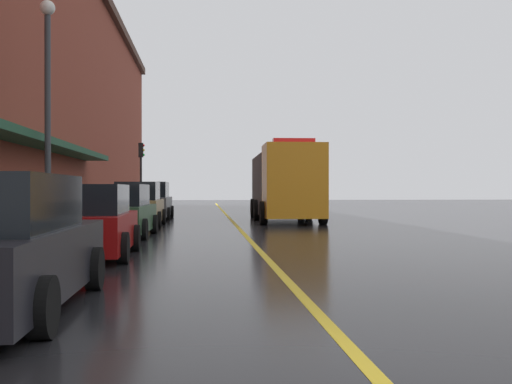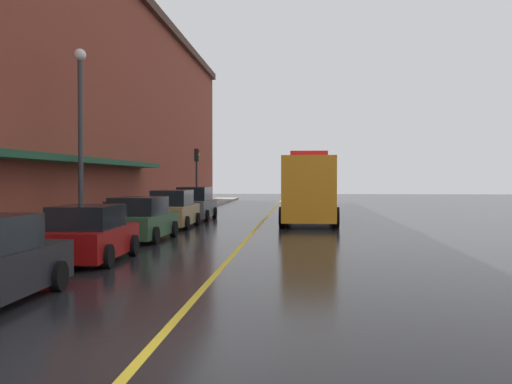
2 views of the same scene
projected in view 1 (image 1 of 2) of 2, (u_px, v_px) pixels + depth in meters
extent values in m
plane|color=black|center=(231.00, 220.00, 29.77)|extent=(112.00, 112.00, 0.00)
cube|color=gray|center=(103.00, 219.00, 29.23)|extent=(2.40, 70.00, 0.15)
cube|color=gold|center=(231.00, 220.00, 29.77)|extent=(0.16, 70.00, 0.01)
cube|color=#19472D|center=(38.00, 141.00, 20.19)|extent=(1.20, 22.40, 0.24)
cylinder|color=black|center=(94.00, 268.00, 9.05)|extent=(0.22, 0.64, 0.64)
cylinder|color=black|center=(43.00, 307.00, 6.06)|extent=(0.22, 0.64, 0.64)
cube|color=maroon|center=(88.00, 231.00, 13.39)|extent=(1.85, 4.15, 0.79)
cube|color=black|center=(86.00, 199.00, 13.18)|extent=(1.64, 2.29, 0.64)
cylinder|color=black|center=(59.00, 238.00, 14.57)|extent=(0.23, 0.64, 0.64)
cylinder|color=black|center=(135.00, 238.00, 14.75)|extent=(0.23, 0.64, 0.64)
cylinder|color=black|center=(31.00, 249.00, 12.02)|extent=(0.23, 0.64, 0.64)
cylinder|color=black|center=(123.00, 248.00, 12.21)|extent=(0.23, 0.64, 0.64)
cube|color=#2D5133|center=(119.00, 218.00, 19.22)|extent=(2.00, 4.52, 0.81)
cube|color=black|center=(118.00, 195.00, 18.99)|extent=(1.75, 2.51, 0.67)
cylinder|color=black|center=(98.00, 224.00, 20.55)|extent=(0.24, 0.65, 0.64)
cylinder|color=black|center=(154.00, 224.00, 20.65)|extent=(0.24, 0.65, 0.64)
cylinder|color=black|center=(79.00, 230.00, 17.78)|extent=(0.24, 0.65, 0.64)
cylinder|color=black|center=(143.00, 229.00, 17.89)|extent=(0.24, 0.65, 0.64)
cube|color=#A5844C|center=(139.00, 211.00, 25.02)|extent=(1.78, 4.46, 0.89)
cube|color=black|center=(138.00, 191.00, 24.79)|extent=(1.60, 2.45, 0.73)
cylinder|color=black|center=(121.00, 217.00, 26.32)|extent=(0.22, 0.64, 0.64)
cylinder|color=black|center=(163.00, 216.00, 26.47)|extent=(0.22, 0.64, 0.64)
cylinder|color=black|center=(112.00, 220.00, 23.57)|extent=(0.22, 0.64, 0.64)
cylinder|color=black|center=(158.00, 220.00, 23.72)|extent=(0.22, 0.64, 0.64)
cube|color=#595B60|center=(152.00, 206.00, 30.54)|extent=(1.81, 4.56, 0.93)
cube|color=black|center=(151.00, 190.00, 30.31)|extent=(1.61, 2.52, 0.76)
cylinder|color=black|center=(137.00, 212.00, 31.88)|extent=(0.23, 0.64, 0.64)
cylinder|color=black|center=(171.00, 212.00, 32.01)|extent=(0.23, 0.64, 0.64)
cylinder|color=black|center=(130.00, 214.00, 29.07)|extent=(0.23, 0.64, 0.64)
cylinder|color=black|center=(168.00, 214.00, 29.20)|extent=(0.23, 0.64, 0.64)
cube|color=orange|center=(294.00, 181.00, 25.78)|extent=(2.57, 2.65, 3.12)
cube|color=#3F3F42|center=(281.00, 185.00, 30.60)|extent=(2.64, 6.37, 2.87)
cube|color=red|center=(294.00, 141.00, 25.77)|extent=(1.78, 0.63, 0.24)
cylinder|color=black|center=(323.00, 213.00, 25.97)|extent=(0.32, 1.01, 1.00)
cylinder|color=black|center=(264.00, 213.00, 25.79)|extent=(0.32, 1.01, 1.00)
cylinder|color=black|center=(309.00, 210.00, 29.91)|extent=(0.32, 1.01, 1.00)
cylinder|color=black|center=(257.00, 210.00, 29.73)|extent=(0.32, 1.01, 1.00)
cylinder|color=black|center=(301.00, 208.00, 32.46)|extent=(0.32, 1.01, 1.00)
cylinder|color=black|center=(254.00, 208.00, 32.28)|extent=(0.32, 1.01, 1.00)
cylinder|color=#4C4C51|center=(33.00, 224.00, 14.22)|extent=(0.07, 0.07, 1.05)
cube|color=black|center=(33.00, 196.00, 14.22)|extent=(0.14, 0.18, 0.28)
cylinder|color=#4C4C51|center=(75.00, 216.00, 18.90)|extent=(0.07, 0.07, 1.05)
cube|color=black|center=(75.00, 195.00, 18.90)|extent=(0.14, 0.18, 0.28)
cylinder|color=#33383D|center=(48.00, 125.00, 17.91)|extent=(0.18, 0.18, 6.50)
sphere|color=white|center=(48.00, 8.00, 17.90)|extent=(0.44, 0.44, 0.44)
cylinder|color=#232326|center=(141.00, 184.00, 38.52)|extent=(0.14, 0.14, 3.40)
cube|color=black|center=(141.00, 150.00, 38.51)|extent=(0.28, 0.36, 0.90)
sphere|color=red|center=(143.00, 145.00, 38.52)|extent=(0.16, 0.16, 0.16)
sphere|color=gold|center=(143.00, 150.00, 38.52)|extent=(0.16, 0.16, 0.16)
sphere|color=green|center=(143.00, 155.00, 38.52)|extent=(0.16, 0.16, 0.16)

